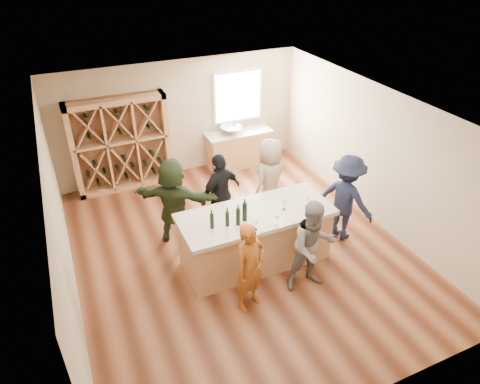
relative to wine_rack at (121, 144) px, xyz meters
name	(u,v)px	position (x,y,z in m)	size (l,w,h in m)	color
floor	(240,250)	(1.50, -3.27, -1.15)	(6.00, 7.00, 0.10)	brown
ceiling	(239,108)	(1.50, -3.27, 1.75)	(6.00, 7.00, 0.10)	white
wall_back	(180,118)	(1.50, 0.28, 0.30)	(6.00, 0.10, 2.80)	tan
wall_front	(368,335)	(1.50, -6.82, 0.30)	(6.00, 0.10, 2.80)	tan
wall_left	(56,229)	(-1.55, -3.27, 0.30)	(0.10, 7.00, 2.80)	tan
wall_right	(377,155)	(4.55, -3.27, 0.30)	(0.10, 7.00, 2.80)	tan
window_frame	(238,96)	(3.00, 0.20, 0.65)	(1.30, 0.06, 1.30)	white
window_pane	(238,97)	(3.00, 0.17, 0.65)	(1.18, 0.01, 1.18)	white
wine_rack	(121,144)	(0.00, 0.00, 0.00)	(2.20, 0.45, 2.20)	tan
back_counter_base	(239,149)	(2.90, -0.07, -0.67)	(1.60, 0.58, 0.86)	tan
back_counter_top	(239,133)	(2.90, -0.07, -0.21)	(1.70, 0.62, 0.06)	beige
sink	(231,130)	(2.70, -0.07, -0.09)	(0.54, 0.54, 0.19)	silver
faucet	(228,125)	(2.70, 0.11, -0.03)	(0.02, 0.02, 0.30)	silver
tasting_counter_base	(256,239)	(1.62, -3.70, -0.60)	(2.60, 1.00, 1.00)	tan
tasting_counter_top	(256,214)	(1.62, -3.70, -0.06)	(2.72, 1.12, 0.08)	beige
wine_bottle_a	(212,221)	(0.77, -3.81, 0.12)	(0.07, 0.07, 0.27)	black
wine_bottle_c	(227,219)	(1.02, -3.85, 0.11)	(0.07, 0.07, 0.27)	black
wine_bottle_d	(238,217)	(1.20, -3.89, 0.13)	(0.07, 0.07, 0.30)	black
wine_bottle_e	(245,212)	(1.35, -3.82, 0.15)	(0.08, 0.08, 0.34)	black
wine_glass_a	(255,227)	(1.36, -4.19, 0.08)	(0.08, 0.08, 0.20)	white
wine_glass_b	(277,221)	(1.77, -4.20, 0.08)	(0.08, 0.08, 0.20)	white
wine_glass_c	(306,211)	(2.37, -4.13, 0.06)	(0.06, 0.06, 0.17)	white
wine_glass_d	(284,205)	(2.11, -3.81, 0.07)	(0.07, 0.07, 0.18)	white
wine_glass_e	(308,202)	(2.54, -3.92, 0.08)	(0.08, 0.08, 0.20)	white
tasting_menu_a	(250,231)	(1.30, -4.15, -0.02)	(0.20, 0.28, 0.00)	white
tasting_menu_b	(279,222)	(1.86, -4.12, -0.02)	(0.22, 0.30, 0.00)	white
tasting_menu_c	(311,212)	(2.51, -4.08, -0.02)	(0.20, 0.28, 0.00)	white
person_near_left	(250,267)	(1.06, -4.66, -0.30)	(0.58, 0.43, 1.60)	#994C19
person_near_right	(313,246)	(2.21, -4.66, -0.26)	(0.82, 0.45, 1.68)	slate
person_server	(346,198)	(3.53, -3.72, -0.21)	(1.15, 0.53, 1.78)	#191E38
person_far_mid	(221,193)	(1.43, -2.52, -0.25)	(1.00, 0.51, 1.70)	black
person_far_right	(270,180)	(2.54, -2.49, -0.21)	(0.87, 0.57, 1.78)	gray
person_far_left	(174,202)	(0.49, -2.49, -0.21)	(1.65, 0.59, 1.77)	#263319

